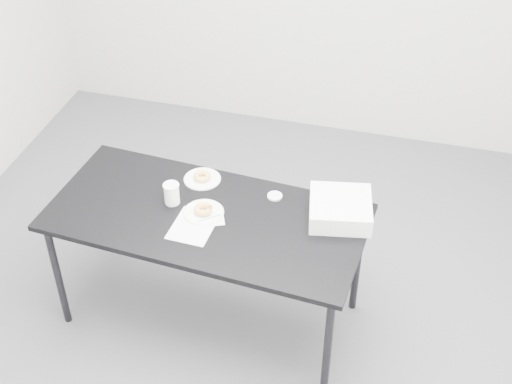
% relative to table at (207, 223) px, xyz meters
% --- Properties ---
extents(floor, '(4.00, 4.00, 0.00)m').
position_rel_table_xyz_m(floor, '(0.08, 0.15, -0.70)').
color(floor, '#49494E').
rests_on(floor, ground).
extents(table, '(1.72, 0.90, 0.76)m').
position_rel_table_xyz_m(table, '(0.00, 0.00, 0.00)').
color(table, black).
rests_on(table, floor).
extents(scorecard, '(0.22, 0.28, 0.00)m').
position_rel_table_xyz_m(scorecard, '(-0.04, -0.10, 0.06)').
color(scorecard, white).
rests_on(scorecard, table).
extents(logo_patch, '(0.04, 0.04, 0.00)m').
position_rel_table_xyz_m(logo_patch, '(0.05, -0.02, 0.06)').
color(logo_patch, green).
rests_on(logo_patch, scorecard).
extents(pen, '(0.10, 0.09, 0.01)m').
position_rel_table_xyz_m(pen, '(0.03, -0.03, 0.06)').
color(pen, '#0D8D97').
rests_on(pen, scorecard).
extents(napkin, '(0.20, 0.20, 0.00)m').
position_rel_table_xyz_m(napkin, '(0.02, -0.01, 0.06)').
color(napkin, white).
rests_on(napkin, table).
extents(plate_near, '(0.21, 0.21, 0.01)m').
position_rel_table_xyz_m(plate_near, '(-0.02, 0.01, 0.06)').
color(plate_near, white).
rests_on(plate_near, napkin).
extents(donut_near, '(0.12, 0.12, 0.03)m').
position_rel_table_xyz_m(donut_near, '(-0.02, 0.01, 0.08)').
color(donut_near, gold).
rests_on(donut_near, plate_near).
extents(plate_far, '(0.21, 0.21, 0.01)m').
position_rel_table_xyz_m(plate_far, '(-0.12, 0.29, 0.06)').
color(plate_far, white).
rests_on(plate_far, table).
extents(donut_far, '(0.10, 0.10, 0.03)m').
position_rel_table_xyz_m(donut_far, '(-0.12, 0.29, 0.08)').
color(donut_far, gold).
rests_on(donut_far, plate_far).
extents(coffee_cup, '(0.08, 0.08, 0.12)m').
position_rel_table_xyz_m(coffee_cup, '(-0.21, 0.05, 0.12)').
color(coffee_cup, white).
rests_on(coffee_cup, table).
extents(cup_lid, '(0.08, 0.08, 0.01)m').
position_rel_table_xyz_m(cup_lid, '(0.31, 0.24, 0.06)').
color(cup_lid, white).
rests_on(cup_lid, table).
extents(bakery_box, '(0.37, 0.37, 0.11)m').
position_rel_table_xyz_m(bakery_box, '(0.68, 0.17, 0.11)').
color(bakery_box, white).
rests_on(bakery_box, table).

